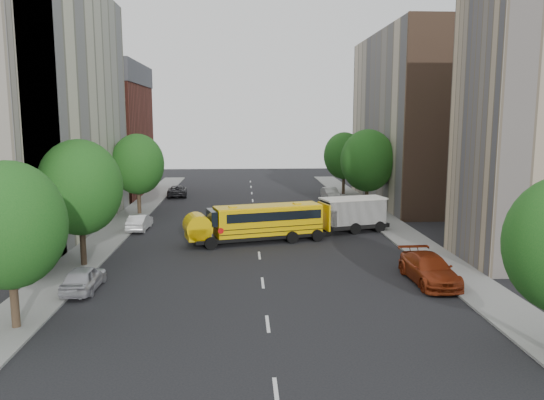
{
  "coord_description": "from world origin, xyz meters",
  "views": [
    {
      "loc": [
        -1.05,
        -36.6,
        9.13
      ],
      "look_at": [
        1.07,
        2.0,
        3.15
      ],
      "focal_mm": 35.0,
      "sensor_mm": 36.0,
      "label": 1
    }
  ],
  "objects": [
    {
      "name": "parked_car_4",
      "position": [
        8.8,
        10.65,
        0.72
      ],
      "size": [
        1.73,
        4.23,
        1.44
      ],
      "primitive_type": "imported",
      "rotation": [
        0.0,
        0.0,
        -0.01
      ],
      "color": "#374061",
      "rests_on": "ground"
    },
    {
      "name": "parked_car_5",
      "position": [
        8.8,
        22.18,
        0.69
      ],
      "size": [
        1.76,
        4.26,
        1.37
      ],
      "primitive_type": "imported",
      "rotation": [
        0.0,
        0.0,
        0.07
      ],
      "color": "#9F9F99",
      "rests_on": "ground"
    },
    {
      "name": "safari_truck",
      "position": [
        7.42,
        5.13,
        1.47
      ],
      "size": [
        6.86,
        3.91,
        2.78
      ],
      "rotation": [
        0.0,
        0.0,
        0.27
      ],
      "color": "black",
      "rests_on": "ground"
    },
    {
      "name": "ground",
      "position": [
        0.0,
        0.0,
        0.0
      ],
      "size": [
        120.0,
        120.0,
        0.0
      ],
      "primitive_type": "plane",
      "color": "black",
      "rests_on": "ground"
    },
    {
      "name": "school_bus",
      "position": [
        0.01,
        1.97,
        1.56
      ],
      "size": [
        10.14,
        4.74,
        2.8
      ],
      "rotation": [
        0.0,
        0.0,
        0.26
      ],
      "color": "black",
      "rests_on": "ground"
    },
    {
      "name": "street_tree_4",
      "position": [
        11.0,
        14.0,
        5.08
      ],
      "size": [
        5.25,
        5.25,
        8.1
      ],
      "color": "#38281C",
      "rests_on": "ground"
    },
    {
      "name": "street_tree_0",
      "position": [
        -11.0,
        -14.0,
        4.64
      ],
      "size": [
        4.8,
        4.8,
        7.41
      ],
      "color": "#38281C",
      "rests_on": "ground"
    },
    {
      "name": "street_tree_2",
      "position": [
        -11.0,
        14.0,
        4.83
      ],
      "size": [
        4.99,
        4.99,
        7.71
      ],
      "color": "#38281C",
      "rests_on": "ground"
    },
    {
      "name": "parked_car_2",
      "position": [
        -8.8,
        25.69,
        0.67
      ],
      "size": [
        2.63,
        4.97,
        1.33
      ],
      "primitive_type": "imported",
      "rotation": [
        0.0,
        0.0,
        3.23
      ],
      "color": "black",
      "rests_on": "ground"
    },
    {
      "name": "sidewalk_right",
      "position": [
        11.5,
        5.0,
        0.06
      ],
      "size": [
        3.0,
        80.0,
        0.12
      ],
      "primitive_type": "cube",
      "color": "slate",
      "rests_on": "ground"
    },
    {
      "name": "lane_markings",
      "position": [
        0.0,
        10.0,
        0.01
      ],
      "size": [
        0.15,
        64.0,
        0.01
      ],
      "primitive_type": "cube",
      "color": "silver",
      "rests_on": "ground"
    },
    {
      "name": "parked_car_0",
      "position": [
        -9.6,
        -8.81,
        0.69
      ],
      "size": [
        1.66,
        4.05,
        1.38
      ],
      "primitive_type": "imported",
      "rotation": [
        0.0,
        0.0,
        3.13
      ],
      "color": "#AAA8AF",
      "rests_on": "ground"
    },
    {
      "name": "sidewalk_left",
      "position": [
        -11.5,
        5.0,
        0.06
      ],
      "size": [
        3.0,
        80.0,
        0.12
      ],
      "primitive_type": "cube",
      "color": "slate",
      "rests_on": "ground"
    },
    {
      "name": "building_right_sidewall",
      "position": [
        18.0,
        9.0,
        9.0
      ],
      "size": [
        10.1,
        0.3,
        18.0
      ],
      "primitive_type": "cube",
      "color": "brown",
      "rests_on": "ground"
    },
    {
      "name": "parked_car_3",
      "position": [
        9.31,
        -8.44,
        0.78
      ],
      "size": [
        2.41,
        5.48,
        1.57
      ],
      "primitive_type": "imported",
      "rotation": [
        0.0,
        0.0,
        0.04
      ],
      "color": "#963113",
      "rests_on": "ground"
    },
    {
      "name": "building_left_cream",
      "position": [
        -18.0,
        6.0,
        10.0
      ],
      "size": [
        10.0,
        26.0,
        20.0
      ],
      "primitive_type": "cube",
      "color": "beige",
      "rests_on": "ground"
    },
    {
      "name": "building_left_redbrick",
      "position": [
        -18.0,
        28.0,
        6.5
      ],
      "size": [
        10.0,
        15.0,
        13.0
      ],
      "primitive_type": "cube",
      "color": "maroon",
      "rests_on": "ground"
    },
    {
      "name": "building_right_far",
      "position": [
        18.0,
        20.0,
        9.0
      ],
      "size": [
        10.0,
        22.0,
        18.0
      ],
      "primitive_type": "cube",
      "color": "#C1B196",
      "rests_on": "ground"
    },
    {
      "name": "street_tree_5",
      "position": [
        11.0,
        26.0,
        4.7
      ],
      "size": [
        4.86,
        4.86,
        7.51
      ],
      "color": "#38281C",
      "rests_on": "ground"
    },
    {
      "name": "street_tree_1",
      "position": [
        -11.0,
        -4.0,
        4.95
      ],
      "size": [
        5.12,
        5.12,
        7.9
      ],
      "color": "#38281C",
      "rests_on": "ground"
    },
    {
      "name": "parked_car_1",
      "position": [
        -9.6,
        6.75,
        0.66
      ],
      "size": [
        1.57,
        4.06,
        1.32
      ],
      "primitive_type": "imported",
      "rotation": [
        0.0,
        0.0,
        3.1
      ],
      "color": "silver",
      "rests_on": "ground"
    }
  ]
}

